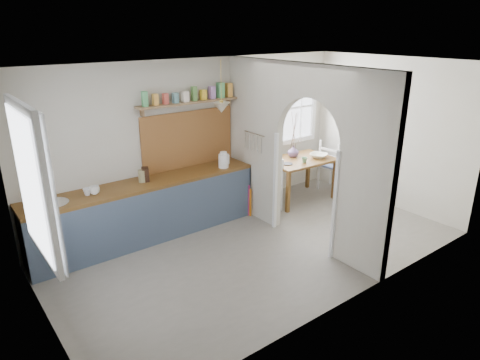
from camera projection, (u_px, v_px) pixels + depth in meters
floor at (260, 248)px, 6.25m from camera, size 5.80×3.20×0.01m
ceiling at (263, 65)px, 5.37m from camera, size 5.80×3.20×0.01m
walls at (262, 163)px, 5.81m from camera, size 5.81×3.21×2.60m
partition at (296, 144)px, 6.20m from camera, size 0.12×3.20×2.60m
kitchen_window at (31, 184)px, 4.05m from camera, size 0.10×1.16×1.50m
nook_window at (282, 110)px, 7.90m from camera, size 1.76×0.10×1.30m
counter at (147, 209)px, 6.44m from camera, size 3.50×0.60×0.90m
sink at (53, 204)px, 5.53m from camera, size 0.40×0.40×0.02m
backsplash at (189, 139)px, 6.85m from camera, size 1.65×0.03×0.90m
shelf at (190, 98)px, 6.57m from camera, size 1.75×0.20×0.21m
pendant_lamp at (221, 108)px, 6.56m from camera, size 0.26×0.26×0.16m
utensil_rail at (255, 134)px, 6.78m from camera, size 0.02×0.50×0.02m
dining_table at (299, 179)px, 7.90m from camera, size 1.29×0.89×0.78m
chair_left at (266, 186)px, 7.35m from camera, size 0.49×0.49×0.94m
chair_right at (334, 165)px, 8.33m from camera, size 0.50×0.50×1.01m
kettle at (223, 160)px, 6.89m from camera, size 0.26×0.23×0.26m
mug_a at (87, 192)px, 5.77m from camera, size 0.13×0.13×0.10m
mug_b at (94, 190)px, 5.81m from camera, size 0.18×0.18×0.11m
knife_block at (145, 174)px, 6.28m from camera, size 0.13×0.16×0.21m
jar at (142, 176)px, 6.25m from camera, size 0.14×0.14×0.18m
towel_magenta at (249, 200)px, 7.24m from camera, size 0.02×0.03×0.56m
towel_orange at (250, 203)px, 7.21m from camera, size 0.02×0.03×0.49m
bowl at (319, 156)px, 7.85m from camera, size 0.41×0.41×0.08m
table_cup at (304, 160)px, 7.55m from camera, size 0.11×0.11×0.10m
plate at (287, 164)px, 7.48m from camera, size 0.25×0.25×0.02m
vase at (293, 151)px, 7.88m from camera, size 0.24×0.24×0.21m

